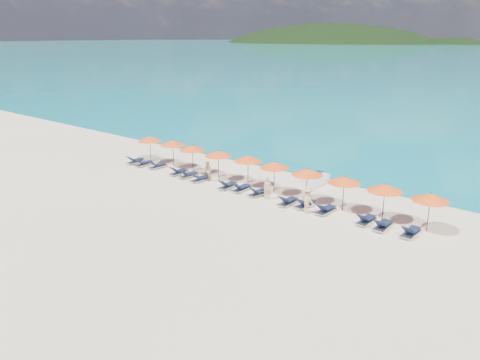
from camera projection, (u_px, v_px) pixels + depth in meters
The scene contains 32 objects.
ground at pixel (209, 209), 29.24m from camera, with size 1400.00×1400.00×0.00m, color beige.
headland_main at pixel (324, 73), 620.24m from camera, with size 374.00×242.00×126.50m.
headland_small at pixel (446, 76), 542.63m from camera, with size 162.00×126.00×85.50m.
jetski at pixel (316, 180), 33.94m from camera, with size 0.99×2.52×0.89m.
beachgoer_a at pixel (268, 188), 30.85m from camera, with size 0.55×0.36×1.51m, color tan.
beachgoer_b at pixel (208, 171), 34.60m from camera, with size 0.75×0.43×1.54m, color tan.
beachgoer_c at pixel (308, 200), 28.40m from camera, with size 1.09×0.51×1.69m, color tan.
umbrella_0 at pixel (150, 139), 39.54m from camera, with size 2.10×2.10×2.28m.
umbrella_1 at pixel (173, 143), 38.10m from camera, with size 2.10×2.10×2.28m.
umbrella_2 at pixel (192, 148), 36.46m from camera, with size 2.10×2.10×2.28m.
umbrella_3 at pixel (218, 153), 34.73m from camera, with size 2.10×2.10×2.28m.
umbrella_4 at pixel (248, 158), 33.31m from camera, with size 2.10×2.10×2.28m.
umbrella_5 at pixel (275, 165), 31.63m from camera, with size 2.10×2.10×2.28m.
umbrella_6 at pixel (307, 172), 30.04m from camera, with size 2.10×2.10×2.28m.
umbrella_7 at pixel (344, 180), 28.41m from camera, with size 2.10×2.10×2.28m.
umbrella_8 at pixel (385, 188), 26.91m from camera, with size 2.10×2.10×2.28m.
umbrella_9 at pixel (431, 197), 25.36m from camera, with size 2.10×2.10×2.28m.
lounger_0 at pixel (135, 161), 39.58m from camera, with size 0.77×1.75×0.66m.
lounger_1 at pixel (144, 163), 38.81m from camera, with size 0.70×1.73×0.66m.
lounger_2 at pixel (157, 165), 38.16m from camera, with size 0.65×1.71×0.66m.
lounger_3 at pixel (179, 172), 36.43m from camera, with size 0.68×1.72×0.66m.
lounger_4 at pixel (188, 175), 35.66m from camera, with size 0.65×1.71×0.66m.
lounger_5 at pixel (200, 178), 34.71m from camera, with size 0.78×1.75×0.66m.
lounger_6 at pixel (228, 185), 33.13m from camera, with size 0.74×1.74×0.66m.
lounger_7 at pixel (241, 188), 32.56m from camera, with size 0.65×1.71×0.66m.
lounger_8 at pixel (258, 192), 31.64m from camera, with size 0.79×1.75×0.66m.
lounger_9 at pixel (288, 201), 29.95m from camera, with size 0.66×1.71×0.66m.
lounger_10 at pixel (305, 204), 29.50m from camera, with size 0.78×1.75×0.66m.
lounger_11 at pixel (326, 210), 28.53m from camera, with size 0.67×1.72×0.66m.
lounger_12 at pixel (366, 220), 26.97m from camera, with size 0.64×1.71×0.66m.
lounger_13 at pixel (383, 225), 26.21m from camera, with size 0.68×1.72×0.66m.
lounger_14 at pixel (411, 232), 25.31m from camera, with size 0.65×1.71×0.66m.
Camera 1 is at (18.95, -19.85, 10.45)m, focal length 35.00 mm.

